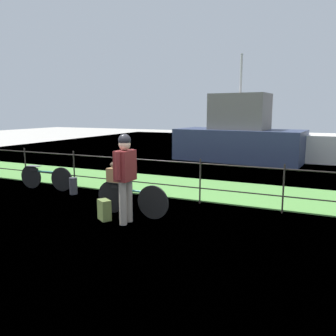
% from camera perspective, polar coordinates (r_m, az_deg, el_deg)
% --- Properties ---
extents(ground_plane, '(60.00, 60.00, 0.00)m').
position_cam_1_polar(ground_plane, '(5.94, -1.54, -10.98)').
color(ground_plane, '#B2ADA3').
extents(grass_strip, '(27.00, 2.40, 0.03)m').
position_cam_1_polar(grass_strip, '(9.05, 8.25, -3.76)').
color(grass_strip, '#569342').
rests_on(grass_strip, ground).
extents(harbor_water, '(30.00, 30.00, 0.00)m').
position_cam_1_polar(harbor_water, '(15.77, 15.50, 1.63)').
color(harbor_water, '#426684').
rests_on(harbor_water, ground).
extents(iron_fence, '(18.04, 0.04, 1.03)m').
position_cam_1_polar(iron_fence, '(7.66, 5.45, -1.65)').
color(iron_fence, '#28231E').
rests_on(iron_fence, ground).
extents(bicycle_main, '(1.63, 0.17, 0.67)m').
position_cam_1_polar(bicycle_main, '(6.86, -6.24, -5.13)').
color(bicycle_main, black).
rests_on(bicycle_main, ground).
extents(wooden_crate, '(0.34, 0.25, 0.28)m').
position_cam_1_polar(wooden_crate, '(6.95, -8.73, -1.16)').
color(wooden_crate, olive).
rests_on(wooden_crate, bicycle_main).
extents(terrier_dog, '(0.32, 0.15, 0.18)m').
position_cam_1_polar(terrier_dog, '(6.90, -8.60, 0.60)').
color(terrier_dog, '#4C3D2D').
rests_on(terrier_dog, wooden_crate).
extents(cyclist_person, '(0.27, 0.54, 1.68)m').
position_cam_1_polar(cyclist_person, '(6.26, -7.25, -0.47)').
color(cyclist_person, gray).
rests_on(cyclist_person, ground).
extents(backpack_on_paving, '(0.33, 0.30, 0.40)m').
position_cam_1_polar(backpack_on_paving, '(6.70, -10.71, -6.96)').
color(backpack_on_paving, olive).
rests_on(backpack_on_paving, ground).
extents(mooring_bollard, '(0.20, 0.20, 0.43)m').
position_cam_1_polar(mooring_bollard, '(8.91, -15.69, -2.93)').
color(mooring_bollard, '#38383D').
rests_on(mooring_bollard, ground).
extents(bicycle_parked, '(1.62, 0.23, 0.63)m').
position_cam_1_polar(bicycle_parked, '(9.64, -19.99, -1.48)').
color(bicycle_parked, black).
rests_on(bicycle_parked, ground).
extents(moored_boat_mid, '(5.42, 2.74, 4.41)m').
position_cam_1_polar(moored_boat_mid, '(14.65, 11.89, 5.21)').
color(moored_boat_mid, '#2D3856').
rests_on(moored_boat_mid, ground).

